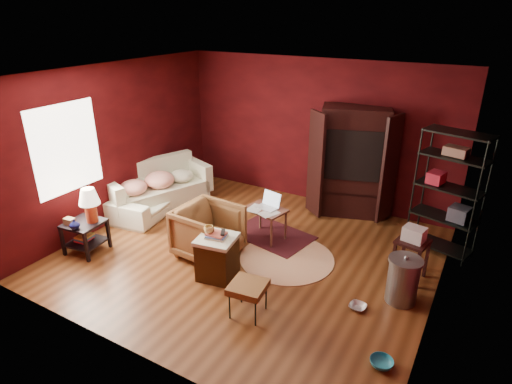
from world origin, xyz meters
TOP-DOWN VIEW (x-y plane):
  - room at (-0.04, -0.01)m, footprint 5.54×5.04m
  - sofa at (-2.47, 0.63)m, footprint 0.92×2.21m
  - armchair at (-0.54, -0.34)m, footprint 0.87×0.92m
  - pet_bowl_steel at (1.92, -0.47)m, footprint 0.23×0.08m
  - pet_bowl_turquoise at (2.45, -1.29)m, footprint 0.27×0.11m
  - vase at (-2.24, -1.44)m, footprint 0.19×0.20m
  - mug at (-0.18, -0.82)m, footprint 0.14×0.12m
  - side_table at (-2.26, -1.18)m, footprint 0.60×0.60m
  - sofa_cushions at (-2.47, 0.63)m, footprint 1.44×2.15m
  - hamper at (-0.08, -0.77)m, footprint 0.61×0.61m
  - footstool at (0.73, -1.27)m, footprint 0.49×0.49m
  - rug_round at (0.58, 0.16)m, footprint 1.61×1.61m
  - rug_oriental at (0.03, 0.69)m, footprint 1.48×1.13m
  - laptop_desk at (-0.02, 0.57)m, footprint 0.74×0.62m
  - tv_armoire at (0.86, 2.24)m, footprint 1.53×1.13m
  - wire_shelving at (2.60, 1.60)m, footprint 1.04×0.66m
  - small_stand at (2.33, 0.59)m, footprint 0.48×0.48m
  - trash_can at (2.36, -0.02)m, footprint 0.58×0.58m

SIDE VIEW (x-z plane):
  - rug_round at x=0.58m, z-range 0.00..0.01m
  - rug_oriental at x=0.03m, z-range 0.01..0.02m
  - pet_bowl_steel at x=1.92m, z-range 0.00..0.22m
  - pet_bowl_turquoise at x=2.45m, z-range 0.00..0.26m
  - trash_can at x=2.36m, z-range -0.02..0.67m
  - hamper at x=-0.08m, z-range -0.03..0.71m
  - footstool at x=0.73m, z-range 0.17..0.62m
  - sofa_cushions at x=-2.47m, z-range -0.01..0.83m
  - sofa at x=-2.47m, z-range 0.00..0.84m
  - armchair at x=-0.54m, z-range 0.00..0.91m
  - laptop_desk at x=-0.02m, z-range 0.10..0.91m
  - vase at x=-2.24m, z-range 0.52..0.67m
  - small_stand at x=2.33m, z-range 0.20..1.02m
  - side_table at x=-2.26m, z-range 0.11..1.18m
  - mug at x=-0.18m, z-range 0.72..0.85m
  - tv_armoire at x=0.86m, z-range 0.04..2.08m
  - wire_shelving at x=2.60m, z-range 0.10..2.08m
  - room at x=-0.04m, z-range -0.02..2.82m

